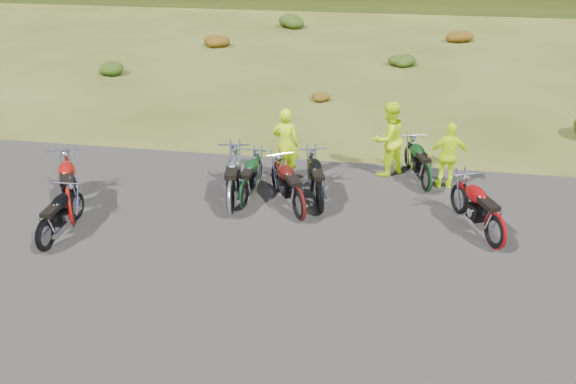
% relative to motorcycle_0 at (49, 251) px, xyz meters
% --- Properties ---
extents(ground, '(300.00, 300.00, 0.00)m').
position_rel_motorcycle_0_xyz_m(ground, '(4.56, 1.18, 0.00)').
color(ground, '#374015').
rests_on(ground, ground).
extents(gravel_pad, '(20.00, 12.00, 0.04)m').
position_rel_motorcycle_0_xyz_m(gravel_pad, '(4.56, -0.82, 0.00)').
color(gravel_pad, black).
rests_on(gravel_pad, ground).
extents(shrub_1, '(1.03, 1.03, 0.61)m').
position_rel_motorcycle_0_xyz_m(shrub_1, '(-4.54, 12.48, 0.31)').
color(shrub_1, '#1E360D').
rests_on(shrub_1, ground).
extents(shrub_2, '(1.30, 1.30, 0.77)m').
position_rel_motorcycle_0_xyz_m(shrub_2, '(-1.64, 17.78, 0.38)').
color(shrub_2, '#6D360D').
rests_on(shrub_2, ground).
extents(shrub_3, '(1.56, 1.56, 0.92)m').
position_rel_motorcycle_0_xyz_m(shrub_3, '(1.26, 23.08, 0.46)').
color(shrub_3, '#1E360D').
rests_on(shrub_3, ground).
extents(shrub_4, '(0.77, 0.77, 0.45)m').
position_rel_motorcycle_0_xyz_m(shrub_4, '(4.16, 10.38, 0.23)').
color(shrub_4, '#6D360D').
rests_on(shrub_4, ground).
extents(shrub_5, '(1.03, 1.03, 0.61)m').
position_rel_motorcycle_0_xyz_m(shrub_5, '(7.06, 15.68, 0.31)').
color(shrub_5, '#1E360D').
rests_on(shrub_5, ground).
extents(shrub_6, '(1.30, 1.30, 0.77)m').
position_rel_motorcycle_0_xyz_m(shrub_6, '(9.96, 20.98, 0.38)').
color(shrub_6, '#6D360D').
rests_on(shrub_6, ground).
extents(motorcycle_0, '(0.66, 1.89, 0.98)m').
position_rel_motorcycle_0_xyz_m(motorcycle_0, '(0.00, 0.00, 0.00)').
color(motorcycle_0, black).
rests_on(motorcycle_0, ground).
extents(motorcycle_1, '(1.80, 2.41, 1.22)m').
position_rel_motorcycle_0_xyz_m(motorcycle_1, '(-0.02, 1.04, 0.00)').
color(motorcycle_1, '#9F110B').
rests_on(motorcycle_1, ground).
extents(motorcycle_2, '(0.71, 1.92, 0.99)m').
position_rel_motorcycle_0_xyz_m(motorcycle_2, '(3.41, 2.32, 0.00)').
color(motorcycle_2, '#0E3315').
rests_on(motorcycle_2, ground).
extents(motorcycle_3, '(1.11, 2.33, 1.17)m').
position_rel_motorcycle_0_xyz_m(motorcycle_3, '(3.21, 1.97, 0.00)').
color(motorcycle_3, '#A3A2A7').
rests_on(motorcycle_3, ground).
extents(motorcycle_4, '(1.64, 2.18, 1.10)m').
position_rel_motorcycle_0_xyz_m(motorcycle_4, '(4.70, 1.98, 0.00)').
color(motorcycle_4, '#430F0B').
rests_on(motorcycle_4, ground).
extents(motorcycle_5, '(1.20, 2.16, 1.07)m').
position_rel_motorcycle_0_xyz_m(motorcycle_5, '(5.11, 2.38, 0.00)').
color(motorcycle_5, black).
rests_on(motorcycle_5, ground).
extents(motorcycle_6, '(1.47, 2.23, 1.11)m').
position_rel_motorcycle_0_xyz_m(motorcycle_6, '(8.66, 1.50, 0.00)').
color(motorcycle_6, maroon).
rests_on(motorcycle_6, ground).
extents(motorcycle_7, '(1.16, 2.06, 1.02)m').
position_rel_motorcycle_0_xyz_m(motorcycle_7, '(7.47, 3.80, 0.00)').
color(motorcycle_7, black).
rests_on(motorcycle_7, ground).
extents(person_middle, '(0.72, 0.52, 1.81)m').
position_rel_motorcycle_0_xyz_m(person_middle, '(4.08, 3.97, 0.91)').
color(person_middle, '#BAE20B').
rests_on(person_middle, ground).
extents(person_right_a, '(1.16, 1.15, 1.88)m').
position_rel_motorcycle_0_xyz_m(person_right_a, '(6.52, 4.64, 0.94)').
color(person_right_a, '#BAE20B').
rests_on(person_right_a, ground).
extents(person_right_b, '(0.98, 0.48, 1.63)m').
position_rel_motorcycle_0_xyz_m(person_right_b, '(7.94, 4.11, 0.81)').
color(person_right_b, '#BAE20B').
rests_on(person_right_b, ground).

